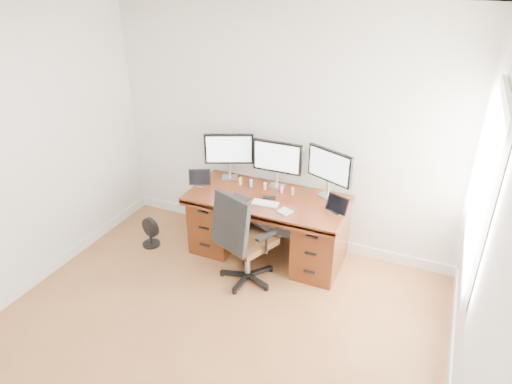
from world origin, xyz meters
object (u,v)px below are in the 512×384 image
at_px(monitor_center, 277,159).
at_px(office_chair, 244,253).
at_px(floor_fan, 150,233).
at_px(keyboard, 265,203).
at_px(desk, 268,224).

bearing_deg(monitor_center, office_chair, -93.29).
height_order(floor_fan, monitor_center, monitor_center).
height_order(floor_fan, keyboard, keyboard).
relative_size(desk, monitor_center, 3.09).
relative_size(office_chair, keyboard, 3.84).
distance_m(office_chair, keyboard, 0.56).
bearing_deg(office_chair, monitor_center, 108.63).
bearing_deg(monitor_center, keyboard, -84.93).
height_order(office_chair, floor_fan, office_chair).
xyz_separation_m(office_chair, floor_fan, (-1.28, 0.17, -0.17)).
bearing_deg(desk, monitor_center, 90.00).
bearing_deg(office_chair, keyboard, 98.95).
bearing_deg(keyboard, floor_fan, -175.03).
height_order(office_chair, monitor_center, monitor_center).
distance_m(floor_fan, keyboard, 1.50).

